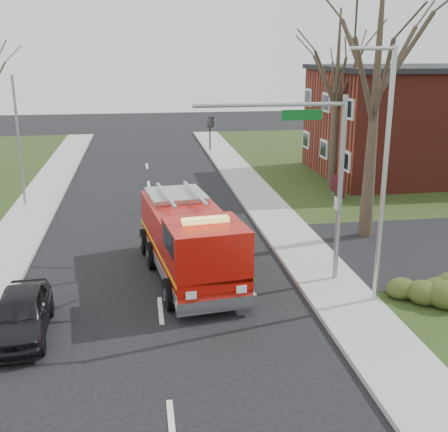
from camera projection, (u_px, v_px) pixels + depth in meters
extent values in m
plane|color=black|center=(161.00, 311.00, 18.50)|extent=(120.00, 120.00, 0.00)
cube|color=#9D9D98|center=(341.00, 297.00, 19.37)|extent=(2.40, 80.00, 0.15)
cube|color=maroon|center=(434.00, 124.00, 37.27)|extent=(15.00, 10.00, 7.00)
cube|color=black|center=(440.00, 68.00, 36.24)|extent=(15.40, 10.40, 0.30)
cube|color=silver|center=(324.00, 149.00, 36.62)|extent=(0.12, 1.40, 1.20)
cube|color=#410F16|center=(338.00, 185.00, 31.59)|extent=(0.12, 2.00, 1.00)
cylinder|color=gray|center=(342.00, 197.00, 30.96)|extent=(0.08, 0.08, 0.90)
cylinder|color=gray|center=(333.00, 190.00, 32.48)|extent=(0.08, 0.08, 0.90)
ellipsoid|color=#2E3D16|center=(433.00, 290.00, 18.68)|extent=(2.80, 2.00, 0.90)
cone|color=#35291F|center=(375.00, 105.00, 23.83)|extent=(0.64, 0.64, 12.00)
cone|color=#35291F|center=(336.00, 103.00, 32.78)|extent=(0.56, 0.56, 10.50)
cylinder|color=gray|center=(340.00, 192.00, 19.88)|extent=(0.18, 0.18, 6.80)
cylinder|color=gray|center=(270.00, 105.00, 18.62)|extent=(5.20, 0.14, 0.14)
cube|color=#0C591E|center=(302.00, 115.00, 18.88)|extent=(1.40, 0.06, 0.35)
imported|color=black|center=(211.00, 117.00, 18.43)|extent=(0.22, 0.18, 1.10)
cylinder|color=#B7BABF|center=(384.00, 183.00, 17.86)|extent=(0.16, 0.16, 8.40)
cylinder|color=#B7BABF|center=(373.00, 48.00, 16.58)|extent=(1.40, 0.12, 0.12)
cylinder|color=gray|center=(19.00, 143.00, 29.79)|extent=(0.14, 0.14, 7.00)
cube|color=#B21008|center=(183.00, 229.00, 22.02)|extent=(3.15, 5.31, 2.03)
cube|color=#B21008|center=(206.00, 258.00, 18.61)|extent=(2.82, 2.82, 2.32)
cube|color=#B7BABF|center=(190.00, 259.00, 21.19)|extent=(3.50, 7.80, 0.43)
cube|color=#E5B20C|center=(189.00, 245.00, 21.04)|extent=(3.51, 7.80, 0.12)
cube|color=black|center=(214.00, 247.00, 17.42)|extent=(2.20, 0.39, 0.82)
cube|color=#E5D866|center=(206.00, 220.00, 18.23)|extent=(1.58, 0.54, 0.17)
cylinder|color=black|center=(170.00, 294.00, 18.50)|extent=(0.47, 1.10, 1.06)
cylinder|color=black|center=(242.00, 285.00, 19.17)|extent=(0.47, 1.10, 1.06)
cylinder|color=black|center=(145.00, 241.00, 23.56)|extent=(0.47, 1.10, 1.06)
cylinder|color=black|center=(203.00, 236.00, 24.23)|extent=(0.47, 1.10, 1.06)
imported|color=black|center=(21.00, 314.00, 16.76)|extent=(1.82, 4.14, 1.39)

